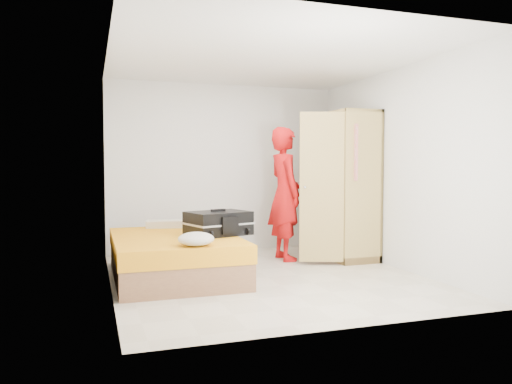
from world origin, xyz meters
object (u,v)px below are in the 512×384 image
object	(u,v)px
bed	(175,256)
wardrobe	(341,189)
person	(285,194)
suitcase	(218,223)
round_cushion	(196,239)

from	to	relation	value
bed	wardrobe	xyz separation A→B (m)	(2.50, 0.52, 0.75)
person	suitcase	xyz separation A→B (m)	(-1.16, -0.73, -0.30)
person	suitcase	world-z (taller)	person
suitcase	wardrobe	bearing A→B (deg)	-0.79
bed	person	size ratio (longest dim) A/B	1.07
person	suitcase	bearing A→B (deg)	121.06
suitcase	round_cushion	xyz separation A→B (m)	(-0.43, -0.74, -0.07)
person	round_cushion	world-z (taller)	person
wardrobe	person	world-z (taller)	wardrobe
wardrobe	suitcase	xyz separation A→B (m)	(-1.98, -0.60, -0.36)
suitcase	round_cushion	bearing A→B (deg)	-137.40
person	round_cushion	bearing A→B (deg)	131.77
wardrobe	suitcase	size ratio (longest dim) A/B	2.46
round_cushion	wardrobe	bearing A→B (deg)	29.20
suitcase	round_cushion	world-z (taller)	suitcase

